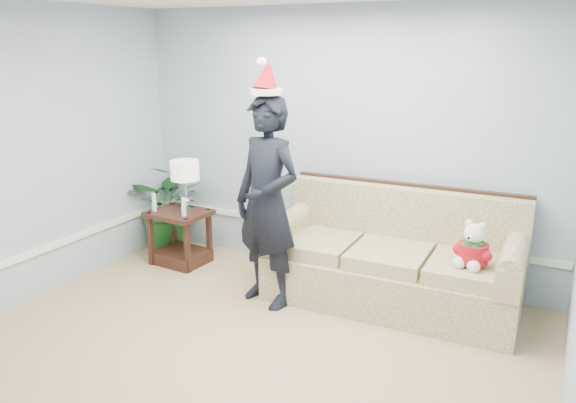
% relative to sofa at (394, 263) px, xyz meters
% --- Properties ---
extents(room_shell, '(4.54, 5.04, 2.74)m').
position_rel_sofa_xyz_m(room_shell, '(-0.77, -2.03, 0.98)').
color(room_shell, tan).
rests_on(room_shell, ground).
extents(wainscot_trim, '(4.49, 4.99, 0.06)m').
position_rel_sofa_xyz_m(wainscot_trim, '(-1.94, -0.86, 0.08)').
color(wainscot_trim, white).
rests_on(wainscot_trim, room_shell).
extents(sofa, '(2.26, 1.00, 1.05)m').
position_rel_sofa_xyz_m(sofa, '(0.00, 0.00, 0.00)').
color(sofa, brown).
rests_on(sofa, room_shell).
extents(side_table, '(0.65, 0.56, 0.59)m').
position_rel_sofa_xyz_m(side_table, '(-2.35, -0.13, -0.14)').
color(side_table, '#371B14').
rests_on(side_table, room_shell).
extents(table_lamp, '(0.31, 0.31, 0.55)m').
position_rel_sofa_xyz_m(table_lamp, '(-2.30, -0.05, 0.63)').
color(table_lamp, silver).
rests_on(table_lamp, side_table).
extents(candle_pair, '(0.44, 0.05, 0.20)m').
position_rel_sofa_xyz_m(candle_pair, '(-2.39, -0.24, 0.31)').
color(candle_pair, silver).
rests_on(candle_pair, side_table).
extents(houseplant, '(1.16, 1.09, 1.03)m').
position_rel_sofa_xyz_m(houseplant, '(-2.77, 0.25, 0.14)').
color(houseplant, '#1B5921').
rests_on(houseplant, room_shell).
extents(man, '(0.80, 0.63, 1.92)m').
position_rel_sofa_xyz_m(man, '(-1.03, -0.54, 0.59)').
color(man, black).
rests_on(man, room_shell).
extents(santa_hat, '(0.29, 0.32, 0.32)m').
position_rel_sofa_xyz_m(santa_hat, '(-1.03, -0.53, 1.67)').
color(santa_hat, white).
rests_on(santa_hat, man).
extents(teddy_bear, '(0.30, 0.31, 0.40)m').
position_rel_sofa_xyz_m(teddy_bear, '(0.72, -0.22, 0.32)').
color(teddy_bear, white).
rests_on(teddy_bear, sofa).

